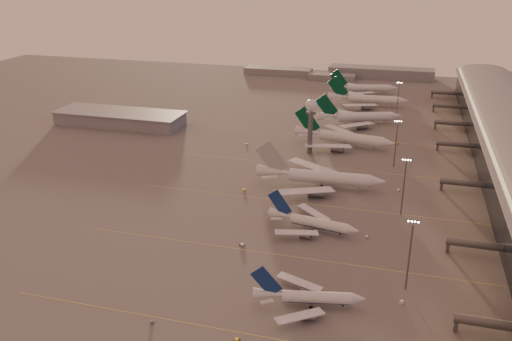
# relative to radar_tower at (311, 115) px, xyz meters

# --- Properties ---
(ground) EXTENTS (700.00, 700.00, 0.00)m
(ground) POSITION_rel_radar_tower_xyz_m (-5.00, -120.00, -20.95)
(ground) COLOR #514E4E
(ground) RESTS_ON ground
(taxiway_markings) EXTENTS (180.00, 185.25, 0.02)m
(taxiway_markings) POSITION_rel_radar_tower_xyz_m (25.00, -64.00, -20.94)
(taxiway_markings) COLOR gold
(taxiway_markings) RESTS_ON ground
(hangar) EXTENTS (82.00, 27.00, 8.50)m
(hangar) POSITION_rel_radar_tower_xyz_m (-125.00, 20.00, -16.63)
(hangar) COLOR slate
(hangar) RESTS_ON ground
(radar_tower) EXTENTS (6.40, 6.40, 31.10)m
(radar_tower) POSITION_rel_radar_tower_xyz_m (0.00, 0.00, 0.00)
(radar_tower) COLOR #515357
(radar_tower) RESTS_ON ground
(mast_a) EXTENTS (3.60, 0.56, 25.00)m
(mast_a) POSITION_rel_radar_tower_xyz_m (53.00, -120.00, -7.21)
(mast_a) COLOR #515357
(mast_a) RESTS_ON ground
(mast_b) EXTENTS (3.60, 0.56, 25.00)m
(mast_b) POSITION_rel_radar_tower_xyz_m (50.00, -65.00, -7.21)
(mast_b) COLOR #515357
(mast_b) RESTS_ON ground
(mast_c) EXTENTS (3.60, 0.56, 25.00)m
(mast_c) POSITION_rel_radar_tower_xyz_m (45.00, -10.00, -7.21)
(mast_c) COLOR #515357
(mast_c) RESTS_ON ground
(mast_d) EXTENTS (3.60, 0.56, 25.00)m
(mast_d) POSITION_rel_radar_tower_xyz_m (43.00, 80.00, -7.21)
(mast_d) COLOR #515357
(mast_d) RESTS_ON ground
(distant_horizon) EXTENTS (165.00, 37.50, 9.00)m
(distant_horizon) POSITION_rel_radar_tower_xyz_m (-2.38, 205.14, -17.06)
(distant_horizon) COLOR slate
(distant_horizon) RESTS_ON ground
(narrowbody_near) EXTENTS (34.44, 27.23, 13.59)m
(narrowbody_near) POSITION_rel_radar_tower_xyz_m (24.69, -137.58, -18.20)
(narrowbody_near) COLOR silver
(narrowbody_near) RESTS_ON ground
(narrowbody_mid) EXTENTS (37.16, 29.43, 14.61)m
(narrowbody_mid) POSITION_rel_radar_tower_xyz_m (17.27, -88.64, -17.99)
(narrowbody_mid) COLOR silver
(narrowbody_mid) RESTS_ON ground
(widebody_white) EXTENTS (59.92, 47.92, 21.06)m
(widebody_white) POSITION_rel_radar_tower_xyz_m (13.26, -45.65, -17.30)
(widebody_white) COLOR silver
(widebody_white) RESTS_ON ground
(greentail_a) EXTENTS (57.39, 46.06, 20.91)m
(greentail_a) POSITION_rel_radar_tower_xyz_m (16.55, 15.84, -17.26)
(greentail_a) COLOR silver
(greentail_a) RESTS_ON ground
(greentail_b) EXTENTS (53.48, 42.48, 20.18)m
(greentail_b) POSITION_rel_radar_tower_xyz_m (20.47, 61.48, -17.38)
(greentail_b) COLOR silver
(greentail_b) RESTS_ON ground
(greentail_c) EXTENTS (57.00, 45.96, 20.69)m
(greentail_c) POSITION_rel_radar_tower_xyz_m (22.12, 108.74, -17.29)
(greentail_c) COLOR silver
(greentail_c) RESTS_ON ground
(greentail_d) EXTENTS (51.78, 41.35, 19.09)m
(greentail_d) POSITION_rel_radar_tower_xyz_m (16.29, 145.34, -17.58)
(greentail_d) COLOR silver
(greentail_d) RESTS_ON ground
(gsv_truck_a) EXTENTS (5.33, 4.03, 2.05)m
(gsv_truck_a) POSITION_rel_radar_tower_xyz_m (-17.19, -157.75, -19.90)
(gsv_truck_a) COLOR slate
(gsv_truck_a) RESTS_ON ground
(gsv_tug_near) EXTENTS (2.32, 3.74, 1.05)m
(gsv_tug_near) POSITION_rel_radar_tower_xyz_m (8.60, -159.12, -20.41)
(gsv_tug_near) COLOR yellow
(gsv_tug_near) RESTS_ON ground
(gsv_catering_a) EXTENTS (5.60, 4.09, 4.20)m
(gsv_catering_a) POSITION_rel_radar_tower_xyz_m (52.20, -128.51, -18.85)
(gsv_catering_a) COLOR silver
(gsv_catering_a) RESTS_ON ground
(gsv_tug_mid) EXTENTS (4.01, 3.74, 0.99)m
(gsv_tug_mid) POSITION_rel_radar_tower_xyz_m (-5.42, -107.81, -20.44)
(gsv_tug_mid) COLOR silver
(gsv_tug_mid) RESTS_ON ground
(gsv_truck_b) EXTENTS (4.95, 2.00, 1.97)m
(gsv_truck_b) POSITION_rel_radar_tower_xyz_m (38.51, -89.04, -19.94)
(gsv_truck_b) COLOR silver
(gsv_truck_b) RESTS_ON ground
(gsv_truck_c) EXTENTS (4.85, 5.45, 2.18)m
(gsv_truck_c) POSITION_rel_radar_tower_xyz_m (-19.04, -58.93, -19.84)
(gsv_truck_c) COLOR yellow
(gsv_truck_c) RESTS_ON ground
(gsv_catering_b) EXTENTS (5.80, 3.70, 4.40)m
(gsv_catering_b) POSITION_rel_radar_tower_xyz_m (48.42, -40.82, -18.75)
(gsv_catering_b) COLOR silver
(gsv_catering_b) RESTS_ON ground
(gsv_tug_far) EXTENTS (2.31, 3.36, 0.89)m
(gsv_tug_far) POSITION_rel_radar_tower_xyz_m (4.27, -21.70, -20.49)
(gsv_tug_far) COLOR yellow
(gsv_tug_far) RESTS_ON ground
(gsv_truck_d) EXTENTS (2.85, 5.43, 2.09)m
(gsv_truck_d) POSITION_rel_radar_tower_xyz_m (-36.73, 3.40, -19.89)
(gsv_truck_d) COLOR yellow
(gsv_truck_d) RESTS_ON ground
(gsv_tug_hangar) EXTENTS (4.13, 2.61, 1.15)m
(gsv_tug_hangar) POSITION_rel_radar_tower_xyz_m (45.27, 26.69, -20.36)
(gsv_tug_hangar) COLOR yellow
(gsv_tug_hangar) RESTS_ON ground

